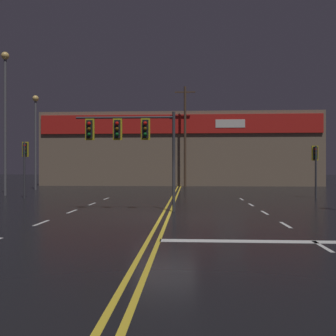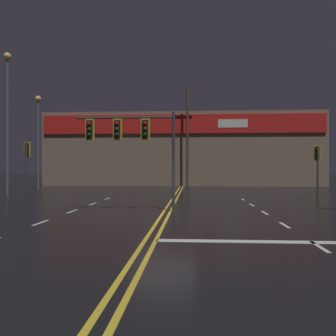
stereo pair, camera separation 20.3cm
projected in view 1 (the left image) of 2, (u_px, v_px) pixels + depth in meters
name	position (u px, v px, depth m)	size (l,w,h in m)	color
ground_plane	(165.00, 217.00, 15.15)	(200.00, 200.00, 0.00)	black
road_markings	(183.00, 220.00, 14.29)	(13.01, 60.00, 0.01)	gold
traffic_signal_median	(129.00, 134.00, 17.21)	(4.61, 0.36, 4.58)	#38383D
traffic_signal_corner_northwest	(25.00, 157.00, 24.69)	(0.42, 0.36, 3.74)	#38383D
traffic_signal_corner_northeast	(315.00, 160.00, 24.81)	(0.42, 0.36, 3.49)	#38383D
streetlight_median_approach	(36.00, 129.00, 34.45)	(0.56, 0.56, 8.70)	#59595E
streetlight_far_right	(5.00, 105.00, 27.12)	(0.56, 0.56, 10.43)	#59595E
building_backdrop	(180.00, 151.00, 46.21)	(31.70, 10.23, 8.32)	#7A6651
utility_pole_row	(199.00, 135.00, 39.77)	(45.41, 0.26, 11.82)	#4C3828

